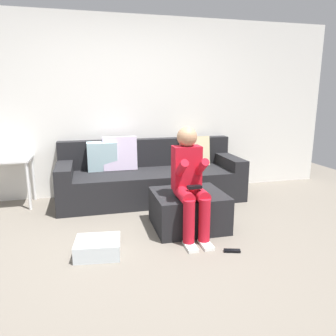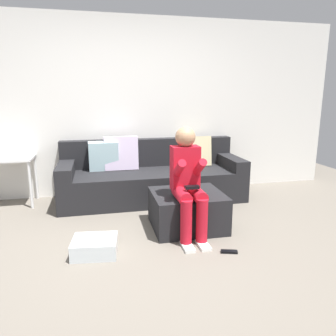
{
  "view_description": "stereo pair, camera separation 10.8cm",
  "coord_description": "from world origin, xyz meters",
  "px_view_note": "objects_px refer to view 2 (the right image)",
  "views": [
    {
      "loc": [
        -0.57,
        -2.55,
        1.44
      ],
      "look_at": [
        0.37,
        1.16,
        0.56
      ],
      "focal_mm": 34.46,
      "sensor_mm": 36.0,
      "label": 1
    },
    {
      "loc": [
        -0.46,
        -2.58,
        1.44
      ],
      "look_at": [
        0.37,
        1.16,
        0.56
      ],
      "focal_mm": 34.46,
      "sensor_mm": 36.0,
      "label": 2
    }
  ],
  "objects_px": {
    "storage_bin": "(95,246)",
    "remote_near_ottoman": "(229,252)",
    "ottoman": "(187,210)",
    "side_table": "(10,165)",
    "couch_sectional": "(151,177)",
    "person_seated": "(188,180)"
  },
  "relations": [
    {
      "from": "storage_bin",
      "to": "remote_near_ottoman",
      "type": "bearing_deg",
      "value": -11.57
    },
    {
      "from": "ottoman",
      "to": "side_table",
      "type": "distance_m",
      "value": 2.42
    },
    {
      "from": "storage_bin",
      "to": "side_table",
      "type": "xyz_separation_m",
      "value": [
        -1.06,
        1.64,
        0.46
      ]
    },
    {
      "from": "ottoman",
      "to": "storage_bin",
      "type": "bearing_deg",
      "value": -157.4
    },
    {
      "from": "side_table",
      "to": "remote_near_ottoman",
      "type": "bearing_deg",
      "value": -39.76
    },
    {
      "from": "ottoman",
      "to": "remote_near_ottoman",
      "type": "xyz_separation_m",
      "value": [
        0.22,
        -0.66,
        -0.19
      ]
    },
    {
      "from": "storage_bin",
      "to": "remote_near_ottoman",
      "type": "xyz_separation_m",
      "value": [
        1.22,
        -0.25,
        -0.06
      ]
    },
    {
      "from": "couch_sectional",
      "to": "person_seated",
      "type": "xyz_separation_m",
      "value": [
        0.16,
        -1.29,
        0.3
      ]
    },
    {
      "from": "couch_sectional",
      "to": "remote_near_ottoman",
      "type": "relative_size",
      "value": 16.3
    },
    {
      "from": "couch_sectional",
      "to": "storage_bin",
      "type": "distance_m",
      "value": 1.71
    },
    {
      "from": "storage_bin",
      "to": "couch_sectional",
      "type": "bearing_deg",
      "value": 62.52
    },
    {
      "from": "ottoman",
      "to": "person_seated",
      "type": "height_order",
      "value": "person_seated"
    },
    {
      "from": "couch_sectional",
      "to": "side_table",
      "type": "xyz_separation_m",
      "value": [
        -1.84,
        0.13,
        0.24
      ]
    },
    {
      "from": "side_table",
      "to": "storage_bin",
      "type": "bearing_deg",
      "value": -57.24
    },
    {
      "from": "person_seated",
      "to": "side_table",
      "type": "xyz_separation_m",
      "value": [
        -2.0,
        1.43,
        -0.06
      ]
    },
    {
      "from": "couch_sectional",
      "to": "remote_near_ottoman",
      "type": "height_order",
      "value": "couch_sectional"
    },
    {
      "from": "ottoman",
      "to": "remote_near_ottoman",
      "type": "bearing_deg",
      "value": -71.83
    },
    {
      "from": "couch_sectional",
      "to": "person_seated",
      "type": "relative_size",
      "value": 2.22
    },
    {
      "from": "remote_near_ottoman",
      "to": "person_seated",
      "type": "bearing_deg",
      "value": 137.45
    },
    {
      "from": "side_table",
      "to": "couch_sectional",
      "type": "bearing_deg",
      "value": -4.17
    },
    {
      "from": "couch_sectional",
      "to": "remote_near_ottoman",
      "type": "xyz_separation_m",
      "value": [
        0.43,
        -1.76,
        -0.29
      ]
    },
    {
      "from": "couch_sectional",
      "to": "storage_bin",
      "type": "bearing_deg",
      "value": -117.48
    }
  ]
}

